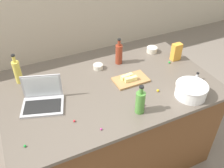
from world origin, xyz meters
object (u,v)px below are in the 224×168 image
object	(u,v)px
bottle_oil	(17,71)
ramekin_small	(98,67)
bottle_soy	(119,54)
butter_stick_left	(131,79)
ramekin_medium	(152,50)
kitchen_timer	(197,77)
candy_bag	(176,52)
bottle_olive	(140,102)
laptop	(43,99)
mixing_bowl_large	(191,90)
butter_stick_right	(127,77)
cutting_board	(131,80)

from	to	relation	value
bottle_oil	ramekin_small	world-z (taller)	bottle_oil
bottle_soy	butter_stick_left	world-z (taller)	bottle_soy
ramekin_medium	kitchen_timer	world-z (taller)	kitchen_timer
bottle_oil	candy_bag	size ratio (longest dim) A/B	1.59
ramekin_small	candy_bag	distance (m)	0.77
bottle_olive	candy_bag	xyz separation A→B (m)	(0.70, 0.49, -0.01)
laptop	ramekin_medium	size ratio (longest dim) A/B	3.34
kitchen_timer	ramekin_small	bearing A→B (deg)	143.08
mixing_bowl_large	ramekin_medium	world-z (taller)	mixing_bowl_large
ramekin_small	candy_bag	xyz separation A→B (m)	(0.75, -0.17, 0.06)
laptop	bottle_olive	size ratio (longest dim) A/B	1.51
mixing_bowl_large	ramekin_medium	xyz separation A→B (m)	(0.10, 0.73, -0.03)
bottle_olive	butter_stick_left	world-z (taller)	bottle_olive
bottle_soy	mixing_bowl_large	bearing A→B (deg)	-66.65
bottle_oil	ramekin_medium	size ratio (longest dim) A/B	2.49
bottle_oil	candy_bag	xyz separation A→B (m)	(1.44, -0.27, -0.02)
bottle_olive	ramekin_medium	distance (m)	0.91
bottle_oil	laptop	bearing A→B (deg)	-72.49
mixing_bowl_large	kitchen_timer	size ratio (longest dim) A/B	3.34
bottle_olive	bottle_soy	world-z (taller)	bottle_soy
candy_bag	bottle_soy	bearing A→B (deg)	161.28
butter_stick_right	kitchen_timer	size ratio (longest dim) A/B	1.43
laptop	candy_bag	bearing A→B (deg)	4.36
bottle_oil	butter_stick_left	bearing A→B (deg)	-25.76
butter_stick_left	ramekin_small	world-z (taller)	butter_stick_left
laptop	ramekin_small	bearing A→B (deg)	25.53
bottle_oil	kitchen_timer	size ratio (longest dim) A/B	3.52
laptop	kitchen_timer	size ratio (longest dim) A/B	4.71
bottle_soy	butter_stick_left	distance (m)	0.33
ramekin_medium	bottle_oil	bearing A→B (deg)	177.72
bottle_olive	ramekin_small	xyz separation A→B (m)	(-0.06, 0.67, -0.07)
cutting_board	bottle_soy	bearing A→B (deg)	83.55
butter_stick_left	mixing_bowl_large	bearing A→B (deg)	-46.65
cutting_board	laptop	bearing A→B (deg)	178.44
butter_stick_left	ramekin_medium	distance (m)	0.58
ramekin_medium	candy_bag	bearing A→B (deg)	-59.64
bottle_oil	butter_stick_right	distance (m)	0.93
mixing_bowl_large	candy_bag	distance (m)	0.56
laptop	mixing_bowl_large	bearing A→B (deg)	-20.48
laptop	bottle_soy	world-z (taller)	bottle_soy
bottle_oil	kitchen_timer	world-z (taller)	bottle_oil
bottle_oil	butter_stick_right	world-z (taller)	bottle_oil
laptop	butter_stick_right	size ratio (longest dim) A/B	3.30
bottle_oil	bottle_soy	bearing A→B (deg)	-5.83
laptop	ramekin_medium	bearing A→B (deg)	15.07
butter_stick_right	butter_stick_left	bearing A→B (deg)	-71.92
laptop	bottle_soy	bearing A→B (deg)	19.52
bottle_soy	kitchen_timer	world-z (taller)	bottle_soy
ramekin_small	kitchen_timer	xyz separation A→B (m)	(0.71, -0.53, 0.01)
bottle_olive	kitchen_timer	distance (m)	0.67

